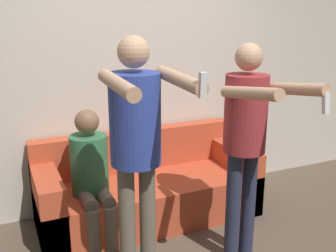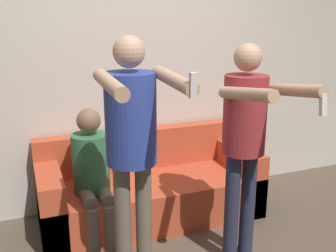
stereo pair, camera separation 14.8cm
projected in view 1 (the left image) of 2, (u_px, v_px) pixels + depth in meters
wall_back at (131, 67)px, 3.71m from camera, size 6.40×0.06×2.70m
couch at (148, 190)px, 3.63m from camera, size 1.98×0.79×0.77m
person_standing_left at (137, 138)px, 2.45m from camera, size 0.44×0.70×1.71m
person_standing_right at (247, 131)px, 2.79m from camera, size 0.43×0.72×1.64m
person_seated at (91, 172)px, 3.19m from camera, size 0.31×0.53×1.10m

